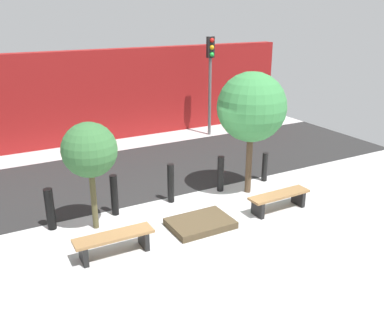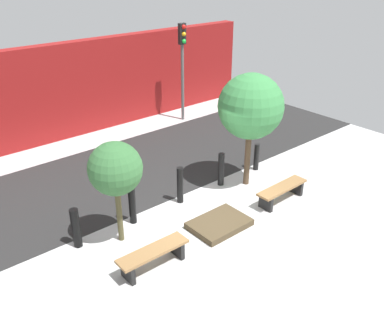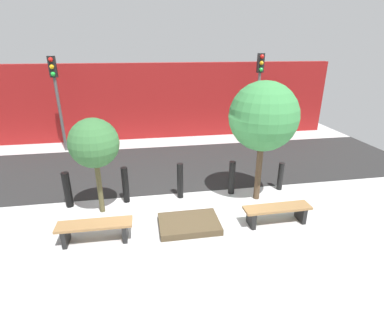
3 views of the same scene
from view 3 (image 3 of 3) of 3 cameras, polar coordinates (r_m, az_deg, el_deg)
ground_plane at (r=7.57m, az=-0.68°, el=-10.69°), size 18.00×18.00×0.00m
road_strip at (r=11.07m, az=-3.98°, el=0.45°), size 18.00×4.50×0.01m
building_facade at (r=14.41m, az=-5.89°, el=12.55°), size 16.20×0.50×3.40m
bench_left at (r=7.16m, az=-17.98°, el=-10.87°), size 1.66×0.47×0.47m
bench_right at (r=7.74m, az=15.87°, el=-7.95°), size 1.68×0.44×0.46m
planter_bed at (r=7.44m, az=-0.56°, el=-10.58°), size 1.46×1.03×0.16m
tree_behind_left_bench at (r=7.71m, az=-18.18°, el=4.42°), size 1.23×1.23×2.53m
tree_behind_right_bench at (r=8.14m, az=13.46°, el=9.45°), size 1.83×1.83×3.32m
bollard_far_left at (r=8.79m, az=-22.63°, el=-3.86°), size 0.20×0.20×1.00m
bollard_left at (r=8.54m, az=-12.57°, el=-3.17°), size 0.18×0.18×1.04m
bollard_center at (r=8.58m, az=-2.27°, el=-2.44°), size 0.18×0.18×1.06m
bollard_right at (r=8.90m, az=7.60°, el=-1.85°), size 0.18×0.18×1.01m
bollard_far_right at (r=9.49m, az=16.50°, el=-1.52°), size 0.17×0.17×0.87m
traffic_light_west at (r=13.24m, az=-24.49°, el=13.77°), size 0.28×0.27×3.75m
traffic_light_mid_west at (r=13.86m, az=12.67°, el=15.63°), size 0.28×0.27×3.81m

